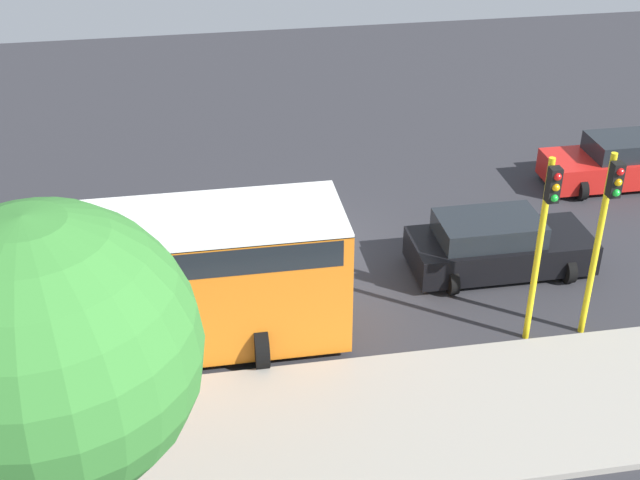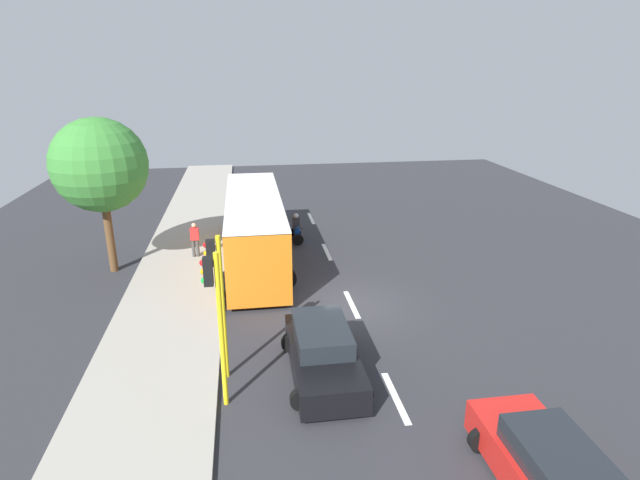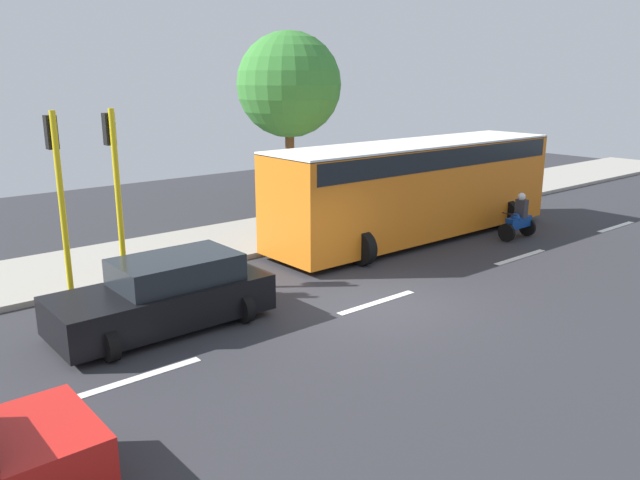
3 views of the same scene
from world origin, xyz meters
name	(u,v)px [view 2 (image 2 of 3)]	position (x,y,z in m)	size (l,w,h in m)	color
ground_plane	(352,305)	(0.00, 0.00, -0.05)	(40.00, 60.00, 0.10)	#2D2D33
sidewalk	(169,315)	(7.00, 0.00, 0.07)	(4.00, 60.00, 0.15)	#9E998E
lane_stripe_far_north	(311,218)	(0.00, -12.00, 0.01)	(0.20, 2.40, 0.01)	white
lane_stripe_north	(327,252)	(0.00, -6.00, 0.01)	(0.20, 2.40, 0.01)	white
lane_stripe_mid	(352,304)	(0.00, 0.00, 0.01)	(0.20, 2.40, 0.01)	white
lane_stripe_south	(396,397)	(0.00, 6.00, 0.01)	(0.20, 2.40, 0.01)	white
car_black	(323,353)	(1.86, 4.51, 0.71)	(2.33, 4.58, 1.52)	black
car_red	(549,470)	(-2.22, 9.85, 0.71)	(2.22, 4.29, 1.52)	red
city_bus	(254,224)	(3.59, -5.36, 1.85)	(3.20, 11.00, 3.16)	orange
motorcycle	(296,230)	(1.34, -7.87, 0.64)	(0.60, 1.30, 1.53)	black
pedestrian_near_signal	(195,239)	(6.44, -5.97, 1.06)	(0.40, 0.24, 1.69)	#3F3F3F
traffic_light_corner	(218,288)	(4.85, 4.21, 2.93)	(0.49, 0.24, 4.50)	yellow
traffic_light_midblock	(216,309)	(4.85, 5.55, 2.93)	(0.49, 0.24, 4.50)	yellow
street_tree_south	(100,165)	(10.06, -5.06, 4.87)	(4.05, 4.05, 6.91)	brown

